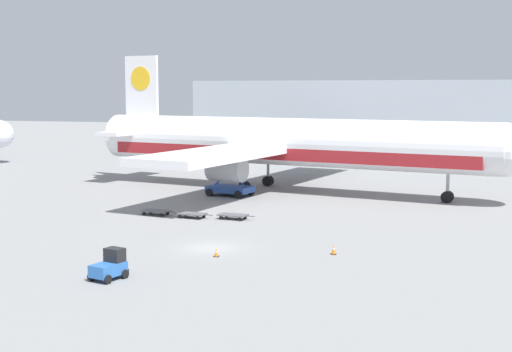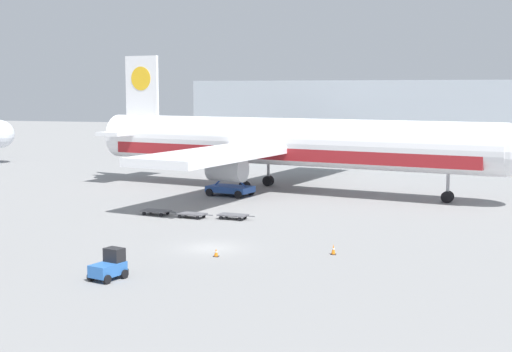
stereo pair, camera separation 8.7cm
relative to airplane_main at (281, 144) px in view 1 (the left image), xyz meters
name	(u,v)px [view 1 (the left image)]	position (x,y,z in m)	size (l,w,h in m)	color
ground_plane	(211,248)	(2.56, -33.08, -5.84)	(400.00, 400.00, 0.00)	gray
terminal_building	(460,122)	(21.31, 40.95, 1.15)	(90.00, 18.20, 14.00)	#9EA8B2
airplane_main	(281,144)	(0.00, 0.00, 0.00)	(57.38, 48.61, 17.00)	white
scissor_lift_loader	(230,179)	(-4.69, -5.84, -3.81)	(5.71, 4.29, 5.32)	#284C99
baggage_tug_mid	(110,266)	(-0.76, -43.66, -4.96)	(2.20, 2.73, 2.00)	#2D66B7
baggage_dolly_lead	(156,211)	(-7.76, -20.39, -5.45)	(3.77, 1.83, 0.48)	#56565B
baggage_dolly_second	(192,214)	(-3.72, -20.98, -5.45)	(3.77, 1.83, 0.48)	#56565B
baggage_dolly_third	(233,215)	(0.37, -20.55, -5.45)	(3.77, 1.83, 0.48)	#56565B
traffic_cone_near	(334,249)	(12.22, -32.60, -5.46)	(0.40, 0.40, 0.78)	black
traffic_cone_far	(216,253)	(3.89, -35.68, -5.53)	(0.40, 0.40, 0.63)	black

